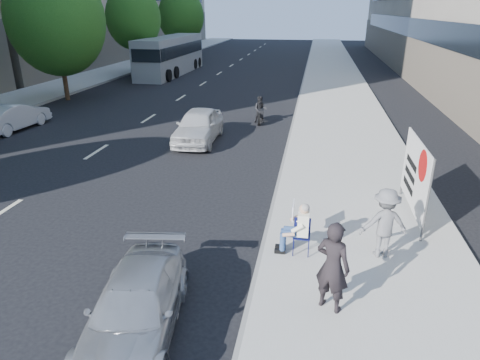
% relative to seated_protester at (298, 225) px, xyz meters
% --- Properties ---
extents(ground, '(160.00, 160.00, 0.00)m').
position_rel_seated_protester_xyz_m(ground, '(-2.29, -1.14, -0.87)').
color(ground, black).
rests_on(ground, ground).
extents(near_sidewalk, '(5.00, 120.00, 0.15)m').
position_rel_seated_protester_xyz_m(near_sidewalk, '(1.71, 18.86, -0.80)').
color(near_sidewalk, '#ACA9A1').
rests_on(near_sidewalk, ground).
extents(far_sidewalk, '(4.50, 120.00, 0.15)m').
position_rel_seated_protester_xyz_m(far_sidewalk, '(-19.04, 18.86, -0.80)').
color(far_sidewalk, '#ACA9A1').
rests_on(far_sidewalk, ground).
extents(tree_far_c, '(6.00, 6.00, 8.47)m').
position_rel_seated_protester_xyz_m(tree_far_c, '(-15.99, 16.86, 4.15)').
color(tree_far_c, '#382616').
rests_on(tree_far_c, ground).
extents(tree_far_d, '(4.80, 4.80, 7.65)m').
position_rel_seated_protester_xyz_m(tree_far_d, '(-15.99, 28.86, 4.01)').
color(tree_far_d, '#382616').
rests_on(tree_far_d, ground).
extents(tree_far_e, '(5.40, 5.40, 7.89)m').
position_rel_seated_protester_xyz_m(tree_far_e, '(-15.99, 42.86, 3.91)').
color(tree_far_e, '#382616').
rests_on(tree_far_e, ground).
extents(seated_protester, '(0.83, 1.12, 1.31)m').
position_rel_seated_protester_xyz_m(seated_protester, '(0.00, 0.00, 0.00)').
color(seated_protester, '#131753').
rests_on(seated_protester, near_sidewalk).
extents(jogger, '(1.21, 0.84, 1.71)m').
position_rel_seated_protester_xyz_m(jogger, '(2.00, 0.21, 0.13)').
color(jogger, slate).
rests_on(jogger, near_sidewalk).
extents(pedestrian_woman, '(0.82, 0.72, 1.88)m').
position_rel_seated_protester_xyz_m(pedestrian_woman, '(0.75, -1.98, 0.22)').
color(pedestrian_woman, black).
rests_on(pedestrian_woman, near_sidewalk).
extents(protest_banner, '(0.08, 3.06, 2.20)m').
position_rel_seated_protester_xyz_m(protest_banner, '(3.08, 2.56, 0.53)').
color(protest_banner, '#4C4C4C').
rests_on(protest_banner, near_sidewalk).
extents(parked_sedan, '(2.09, 4.03, 1.12)m').
position_rel_seated_protester_xyz_m(parked_sedan, '(-2.79, -3.14, -0.31)').
color(parked_sedan, '#A2A4A9').
rests_on(parked_sedan, ground).
extents(white_sedan_near, '(1.85, 4.36, 1.47)m').
position_rel_seated_protester_xyz_m(white_sedan_near, '(-4.90, 9.12, -0.14)').
color(white_sedan_near, silver).
rests_on(white_sedan_near, ground).
extents(white_sedan_mid, '(1.72, 4.11, 1.32)m').
position_rel_seated_protester_xyz_m(white_sedan_mid, '(-14.53, 9.50, -0.21)').
color(white_sedan_mid, beige).
rests_on(white_sedan_mid, ground).
extents(motorcycle, '(0.76, 2.05, 1.42)m').
position_rel_seated_protester_xyz_m(motorcycle, '(-2.58, 13.06, -0.24)').
color(motorcycle, black).
rests_on(motorcycle, ground).
extents(bus, '(2.84, 12.10, 3.30)m').
position_rel_seated_protester_xyz_m(bus, '(-13.08, 29.83, 0.76)').
color(bus, gray).
rests_on(bus, ground).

